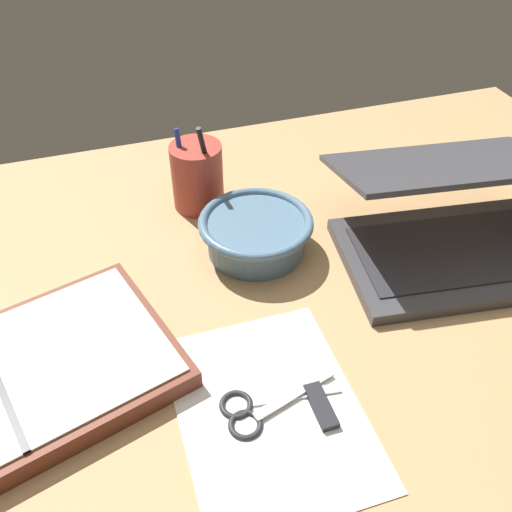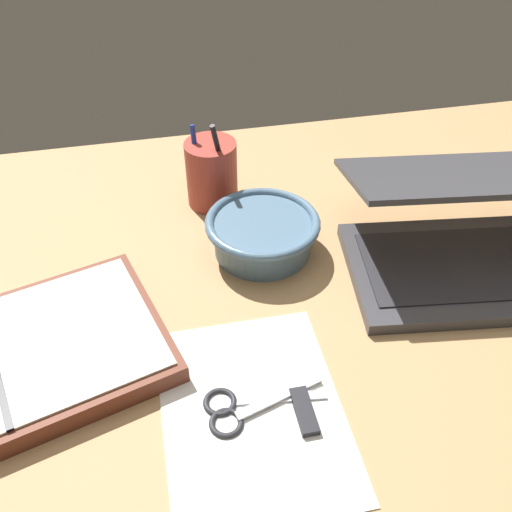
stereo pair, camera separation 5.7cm
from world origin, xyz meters
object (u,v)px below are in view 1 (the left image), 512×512
(planner, at_px, (2,390))
(scissors, at_px, (256,409))
(bowl, at_px, (256,233))
(laptop, at_px, (451,223))
(pen_cup, at_px, (197,176))

(planner, relative_size, scissors, 3.09)
(bowl, bearing_deg, laptop, -17.78)
(bowl, bearing_deg, planner, -155.52)
(bowl, bearing_deg, pen_cup, 110.57)
(bowl, bearing_deg, scissors, -108.19)
(laptop, xyz_separation_m, planner, (-0.63, -0.08, -0.03))
(pen_cup, distance_m, planner, 0.43)
(pen_cup, bearing_deg, scissors, -95.00)
(laptop, bearing_deg, planner, -165.39)
(bowl, distance_m, scissors, 0.28)
(planner, bearing_deg, scissors, -37.60)
(laptop, relative_size, scissors, 2.51)
(laptop, height_order, bowl, laptop)
(pen_cup, distance_m, scissors, 0.41)
(laptop, bearing_deg, pen_cup, 152.71)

